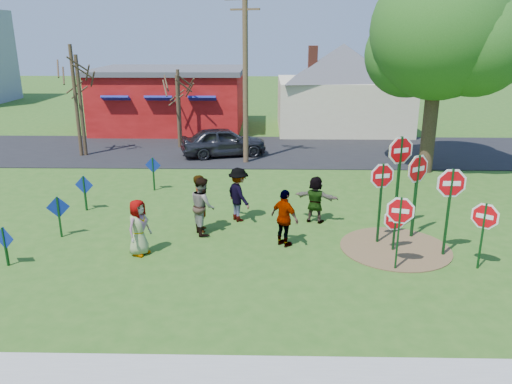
% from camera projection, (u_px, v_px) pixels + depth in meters
% --- Properties ---
extents(ground, '(120.00, 120.00, 0.00)m').
position_uv_depth(ground, '(244.00, 234.00, 15.66)').
color(ground, '#2B5819').
rests_on(ground, ground).
extents(road, '(120.00, 7.50, 0.04)m').
position_uv_depth(road, '(253.00, 151.00, 26.61)').
color(road, black).
rests_on(road, ground).
extents(dirt_patch, '(3.20, 3.20, 0.03)m').
position_uv_depth(dirt_patch, '(395.00, 248.00, 14.62)').
color(dirt_patch, brown).
rests_on(dirt_patch, ground).
extents(red_building, '(9.40, 7.69, 3.90)m').
position_uv_depth(red_building, '(171.00, 99.00, 32.31)').
color(red_building, maroon).
rests_on(red_building, ground).
extents(cream_house, '(9.40, 9.40, 6.50)m').
position_uv_depth(cream_house, '(342.00, 84.00, 31.80)').
color(cream_house, beige).
rests_on(cream_house, ground).
extents(stop_sign_a, '(0.94, 0.29, 2.15)m').
position_uv_depth(stop_sign_a, '(400.00, 217.00, 12.90)').
color(stop_sign_a, '#103C17').
rests_on(stop_sign_a, ground).
extents(stop_sign_b, '(1.09, 0.47, 3.22)m').
position_uv_depth(stop_sign_b, '(400.00, 160.00, 15.18)').
color(stop_sign_b, '#103C17').
rests_on(stop_sign_b, ground).
extents(stop_sign_c, '(1.10, 0.07, 2.69)m').
position_uv_depth(stop_sign_c, '(450.00, 192.00, 13.60)').
color(stop_sign_c, '#103C17').
rests_on(stop_sign_c, ground).
extents(stop_sign_d, '(0.97, 0.67, 2.76)m').
position_uv_depth(stop_sign_d, '(417.00, 176.00, 14.83)').
color(stop_sign_d, '#103C17').
rests_on(stop_sign_d, ground).
extents(stop_sign_e, '(0.93, 0.17, 1.46)m').
position_uv_depth(stop_sign_e, '(395.00, 221.00, 14.19)').
color(stop_sign_e, '#103C17').
rests_on(stop_sign_e, ground).
extents(stop_sign_f, '(0.79, 0.56, 1.96)m').
position_uv_depth(stop_sign_f, '(484.00, 221.00, 12.97)').
color(stop_sign_f, '#103C17').
rests_on(stop_sign_f, ground).
extents(stop_sign_g, '(0.97, 0.29, 2.59)m').
position_uv_depth(stop_sign_g, '(382.00, 185.00, 14.47)').
color(stop_sign_g, '#103C17').
rests_on(stop_sign_g, ground).
extents(blue_diamond_a, '(0.62, 0.21, 1.13)m').
position_uv_depth(blue_diamond_a, '(5.00, 242.00, 13.33)').
color(blue_diamond_a, '#103C17').
rests_on(blue_diamond_a, ground).
extents(blue_diamond_b, '(0.68, 0.18, 1.32)m').
position_uv_depth(blue_diamond_b, '(59.00, 212.00, 15.20)').
color(blue_diamond_b, '#103C17').
rests_on(blue_diamond_b, ground).
extents(blue_diamond_c, '(0.68, 0.13, 1.28)m').
position_uv_depth(blue_diamond_c, '(85.00, 189.00, 17.52)').
color(blue_diamond_c, '#103C17').
rests_on(blue_diamond_c, ground).
extents(blue_diamond_d, '(0.64, 0.12, 1.36)m').
position_uv_depth(blue_diamond_d, '(153.00, 170.00, 19.76)').
color(blue_diamond_d, '#103C17').
rests_on(blue_diamond_d, ground).
extents(person_a, '(0.83, 0.95, 1.63)m').
position_uv_depth(person_a, '(139.00, 227.00, 14.00)').
color(person_a, '#494D99').
rests_on(person_a, ground).
extents(person_b, '(0.49, 0.70, 1.84)m').
position_uv_depth(person_b, '(201.00, 203.00, 15.68)').
color(person_b, '#21695F').
rests_on(person_b, ground).
extents(person_c, '(0.95, 1.07, 1.81)m').
position_uv_depth(person_c, '(203.00, 206.00, 15.49)').
color(person_c, '#9B4B3B').
rests_on(person_c, ground).
extents(person_d, '(1.20, 1.35, 1.82)m').
position_uv_depth(person_d, '(239.00, 195.00, 16.54)').
color(person_d, '#36363A').
rests_on(person_d, ground).
extents(person_e, '(1.02, 1.01, 1.73)m').
position_uv_depth(person_e, '(285.00, 218.00, 14.55)').
color(person_e, '#53305A').
rests_on(person_e, ground).
extents(person_f, '(1.54, 0.94, 1.58)m').
position_uv_depth(person_f, '(315.00, 199.00, 16.43)').
color(person_f, '#1C5135').
rests_on(person_f, ground).
extents(suv, '(4.58, 2.80, 1.46)m').
position_uv_depth(suv, '(224.00, 142.00, 25.29)').
color(suv, '#2B2A2F').
rests_on(suv, road).
extents(utility_pole, '(1.87, 0.79, 8.00)m').
position_uv_depth(utility_pole, '(245.00, 74.00, 23.00)').
color(utility_pole, '#4C3823').
rests_on(utility_pole, ground).
extents(leafy_tree, '(6.34, 5.78, 9.01)m').
position_uv_depth(leafy_tree, '(442.00, 39.00, 20.97)').
color(leafy_tree, '#382819').
rests_on(leafy_tree, ground).
extents(bare_tree_west, '(1.80, 1.80, 5.52)m').
position_uv_depth(bare_tree_west, '(74.00, 85.00, 24.48)').
color(bare_tree_west, '#382819').
rests_on(bare_tree_west, ground).
extents(bare_tree_east, '(1.80, 1.80, 4.13)m').
position_uv_depth(bare_tree_east, '(179.00, 96.00, 27.65)').
color(bare_tree_east, '#382819').
rests_on(bare_tree_east, ground).
extents(bare_tree_mid, '(1.80, 1.80, 5.03)m').
position_uv_depth(bare_tree_mid, '(79.00, 92.00, 24.67)').
color(bare_tree_mid, '#382819').
rests_on(bare_tree_mid, ground).
extents(bare_tree_extra, '(1.80, 1.80, 3.90)m').
position_uv_depth(bare_tree_extra, '(178.00, 101.00, 26.68)').
color(bare_tree_extra, '#382819').
rests_on(bare_tree_extra, ground).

